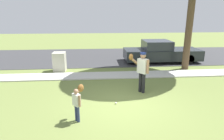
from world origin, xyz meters
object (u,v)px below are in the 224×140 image
(person_adult, at_px, (142,68))
(utility_cabinet, at_px, (60,62))
(parked_pickup_dark, at_px, (161,52))
(person_child, at_px, (78,99))
(baseball, at_px, (116,103))

(person_adult, relative_size, utility_cabinet, 1.57)
(utility_cabinet, distance_m, parked_pickup_dark, 6.89)
(parked_pickup_dark, bearing_deg, person_child, -124.20)
(utility_cabinet, xyz_separation_m, parked_pickup_dark, (6.65, 1.80, 0.12))
(person_adult, distance_m, person_child, 3.27)
(person_child, distance_m, parked_pickup_dark, 9.04)
(person_adult, height_order, utility_cabinet, person_adult)
(person_adult, distance_m, parked_pickup_dark, 6.00)
(person_child, height_order, utility_cabinet, person_child)
(baseball, bearing_deg, parked_pickup_dark, 59.56)
(person_child, relative_size, utility_cabinet, 1.01)
(utility_cabinet, bearing_deg, baseball, -58.23)
(utility_cabinet, relative_size, parked_pickup_dark, 0.21)
(person_adult, distance_m, utility_cabinet, 5.44)
(person_adult, distance_m, baseball, 1.90)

